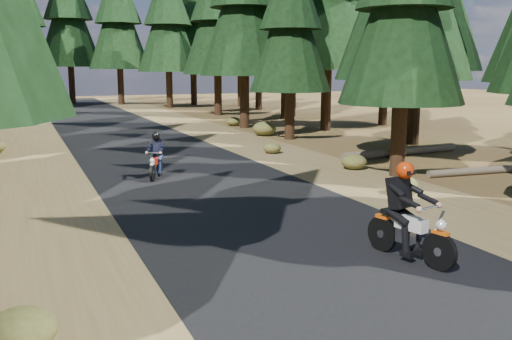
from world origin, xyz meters
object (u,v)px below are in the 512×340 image
at_px(rider_lead, 410,228).
at_px(rider_follow, 156,163).
at_px(log_near, 401,152).
at_px(log_far, 484,171).

xyz_separation_m(rider_lead, rider_follow, (-2.41, 9.19, -0.11)).
bearing_deg(log_near, log_far, -95.68).
height_order(log_far, rider_lead, rider_lead).
distance_m(log_near, log_far, 4.20).
bearing_deg(log_far, log_near, 95.06).
xyz_separation_m(log_far, rider_lead, (-7.40, -5.84, 0.47)).
distance_m(rider_lead, rider_follow, 9.50).
xyz_separation_m(log_near, rider_follow, (-9.75, -0.85, 0.31)).
xyz_separation_m(log_far, rider_follow, (-9.81, 3.35, 0.35)).
xyz_separation_m(log_near, log_far, (0.06, -4.20, -0.04)).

